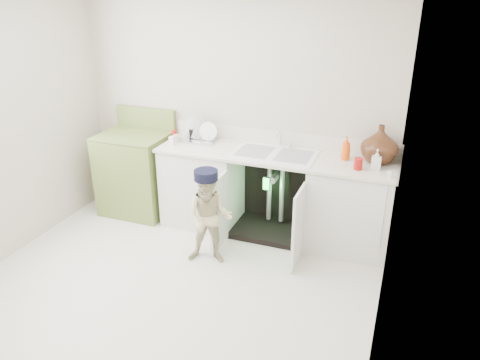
% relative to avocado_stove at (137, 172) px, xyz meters
% --- Properties ---
extents(ground, '(3.50, 3.50, 0.00)m').
position_rel_avocado_stove_xyz_m(ground, '(1.08, -1.18, -0.48)').
color(ground, beige).
rests_on(ground, ground).
extents(room_shell, '(6.00, 5.50, 1.26)m').
position_rel_avocado_stove_xyz_m(room_shell, '(1.08, -1.18, 0.77)').
color(room_shell, '#BDB4A2').
rests_on(room_shell, ground).
extents(counter_run, '(2.44, 1.02, 1.27)m').
position_rel_avocado_stove_xyz_m(counter_run, '(1.67, 0.03, 0.00)').
color(counter_run, silver).
rests_on(counter_run, ground).
extents(avocado_stove, '(0.75, 0.65, 1.17)m').
position_rel_avocado_stove_xyz_m(avocado_stove, '(0.00, 0.00, 0.00)').
color(avocado_stove, olive).
rests_on(avocado_stove, ground).
extents(repair_worker, '(0.72, 0.63, 0.94)m').
position_rel_avocado_stove_xyz_m(repair_worker, '(1.23, -0.72, -0.01)').
color(repair_worker, beige).
rests_on(repair_worker, ground).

